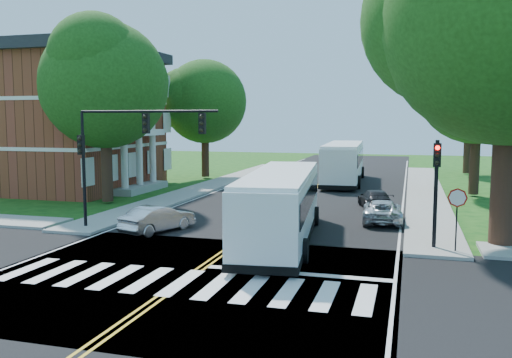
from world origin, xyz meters
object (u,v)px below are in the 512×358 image
(signal_ne, at_px, (436,179))
(bus_lead, at_px, (281,205))
(suv, at_px, (382,211))
(signal_nw, at_px, (125,141))
(dark_sedan, at_px, (375,199))
(bus_follow, at_px, (344,162))
(hatchback, at_px, (158,219))

(signal_ne, height_order, bus_lead, signal_ne)
(signal_ne, bearing_deg, suv, 112.26)
(signal_ne, height_order, suv, signal_ne)
(signal_ne, bearing_deg, signal_nw, -179.95)
(signal_ne, bearing_deg, dark_sedan, 106.58)
(signal_ne, relative_size, bus_lead, 0.36)
(signal_ne, distance_m, bus_follow, 24.21)
(bus_lead, distance_m, suv, 7.19)
(hatchback, distance_m, dark_sedan, 13.72)
(bus_follow, bearing_deg, suv, 100.34)
(signal_nw, bearing_deg, signal_ne, 0.05)
(bus_lead, relative_size, dark_sedan, 3.07)
(signal_ne, height_order, bus_follow, signal_ne)
(suv, bearing_deg, signal_nw, 22.93)
(signal_nw, relative_size, dark_sedan, 1.80)
(signal_nw, relative_size, hatchback, 1.84)
(suv, bearing_deg, dark_sedan, -85.05)
(signal_nw, distance_m, bus_lead, 8.08)
(suv, bearing_deg, bus_lead, 51.45)
(bus_follow, distance_m, hatchback, 23.81)
(signal_nw, xyz_separation_m, bus_follow, (7.56, 23.30, -2.59))
(bus_lead, height_order, hatchback, bus_lead)
(bus_follow, distance_m, dark_sedan, 13.66)
(hatchback, height_order, suv, hatchback)
(bus_follow, relative_size, hatchback, 3.38)
(signal_ne, relative_size, suv, 1.04)
(signal_nw, bearing_deg, hatchback, 11.78)
(signal_ne, distance_m, suv, 6.69)
(dark_sedan, bearing_deg, bus_lead, 57.15)
(bus_follow, bearing_deg, bus_lead, 87.18)
(hatchback, relative_size, dark_sedan, 0.98)
(signal_nw, height_order, suv, signal_nw)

